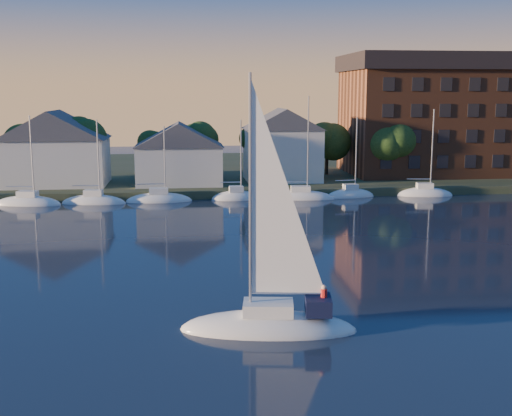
{
  "coord_description": "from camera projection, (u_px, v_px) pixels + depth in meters",
  "views": [
    {
      "loc": [
        -5.14,
        -27.65,
        12.94
      ],
      "look_at": [
        0.32,
        22.0,
        3.9
      ],
      "focal_mm": 45.0,
      "sensor_mm": 36.0,
      "label": 1
    }
  ],
  "objects": [
    {
      "name": "ground",
      "position": [
        301.0,
        374.0,
        29.9
      ],
      "size": [
        260.0,
        260.0,
        0.0
      ],
      "primitive_type": "plane",
      "color": "black",
      "rests_on": "ground"
    },
    {
      "name": "clubhouse_west",
      "position": [
        55.0,
        147.0,
        83.21
      ],
      "size": [
        13.65,
        9.45,
        9.64
      ],
      "color": "beige",
      "rests_on": "shoreline_land"
    },
    {
      "name": "moored_fleet",
      "position": [
        163.0,
        201.0,
        76.95
      ],
      "size": [
        71.5,
        2.4,
        12.05
      ],
      "color": "silver",
      "rests_on": "ground"
    },
    {
      "name": "tree_line",
      "position": [
        236.0,
        134.0,
        90.46
      ],
      "size": [
        93.4,
        5.4,
        8.9
      ],
      "color": "#342517",
      "rests_on": "shoreline_land"
    },
    {
      "name": "condo_block",
      "position": [
        449.0,
        114.0,
        95.34
      ],
      "size": [
        31.0,
        17.0,
        17.4
      ],
      "color": "brown",
      "rests_on": "shoreline_land"
    },
    {
      "name": "hero_sailboat",
      "position": [
        271.0,
        320.0,
        35.21
      ],
      "size": [
        10.09,
        4.47,
        15.05
      ],
      "rotation": [
        0.0,
        0.0,
        3.0
      ],
      "color": "silver",
      "rests_on": "ground"
    },
    {
      "name": "wooden_dock",
      "position": [
        228.0,
        196.0,
        80.76
      ],
      "size": [
        120.0,
        3.0,
        1.0
      ],
      "primitive_type": "cube",
      "color": "brown",
      "rests_on": "ground"
    },
    {
      "name": "clubhouse_east",
      "position": [
        282.0,
        144.0,
        87.4
      ],
      "size": [
        10.5,
        8.4,
        9.8
      ],
      "color": "beige",
      "rests_on": "shoreline_land"
    },
    {
      "name": "clubhouse_centre",
      "position": [
        179.0,
        153.0,
        84.09
      ],
      "size": [
        11.55,
        8.4,
        8.08
      ],
      "color": "beige",
      "rests_on": "shoreline_land"
    },
    {
      "name": "shoreline_land",
      "position": [
        218.0,
        174.0,
        103.26
      ],
      "size": [
        160.0,
        50.0,
        2.0
      ],
      "primitive_type": "cube",
      "color": "#323E24",
      "rests_on": "ground"
    }
  ]
}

